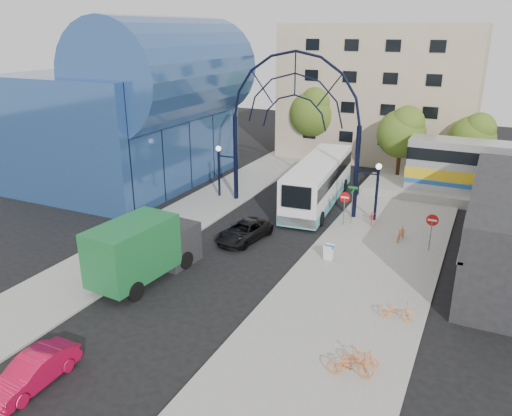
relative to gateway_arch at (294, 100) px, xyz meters
The scene contains 22 objects.
ground 16.41m from the gateway_arch, 90.00° to the right, with size 120.00×120.00×0.00m, color black.
sidewalk_east 15.37m from the gateway_arch, 51.34° to the right, with size 8.00×56.00×0.12m, color gray.
plaza_west 13.36m from the gateway_arch, 129.09° to the right, with size 5.00×50.00×0.12m, color gray.
gateway_arch is the anchor object (origin of this frame).
stop_sign 8.37m from the gateway_arch, 22.63° to the right, with size 0.80×0.07×2.50m.
do_not_enter_sign 13.43m from the gateway_arch, 19.99° to the right, with size 0.76×0.07×2.48m.
street_name_sign 8.38m from the gateway_arch, 15.07° to the right, with size 0.70×0.70×2.80m.
sandwich_board 12.52m from the gateway_arch, 55.09° to the right, with size 0.55×0.61×0.99m.
transit_hall 15.45m from the gateway_arch, behind, with size 16.50×18.00×14.50m.
apartment_block 21.12m from the gateway_arch, 84.55° to the left, with size 20.00×12.10×14.00m.
tree_north_a 13.98m from the gateway_arch, 62.83° to the left, with size 4.48×4.48×7.00m.
tree_north_b 16.72m from the gateway_arch, 103.68° to the left, with size 5.12×5.12×8.00m.
tree_north_c 18.95m from the gateway_arch, 48.96° to the left, with size 4.16×4.16×6.50m.
city_bus 7.15m from the gateway_arch, 54.37° to the left, with size 4.00×13.22×3.58m.
green_truck 16.31m from the gateway_arch, 102.40° to the right, with size 3.24×7.39×3.63m.
black_suv 10.80m from the gateway_arch, 94.14° to the right, with size 2.14×4.63×1.29m, color black.
red_sedan 25.28m from the gateway_arch, 93.71° to the right, with size 1.37×3.93×1.30m, color #B30B32.
bike_near_a 10.35m from the gateway_arch, ahead, with size 0.61×1.74×0.91m, color #F13830.
bike_near_b 12.44m from the gateway_arch, 18.62° to the right, with size 0.45×1.59×0.95m, color orange.
bike_far_a 18.61m from the gateway_arch, 50.68° to the right, with size 0.59×1.69×0.89m, color orange.
bike_far_b 21.56m from the gateway_arch, 59.98° to the right, with size 0.43×1.51×0.91m, color orange.
bike_far_c 22.05m from the gateway_arch, 61.66° to the right, with size 0.67×1.91×1.00m, color #CA6528.
Camera 1 is at (13.58, -20.99, 13.52)m, focal length 35.00 mm.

